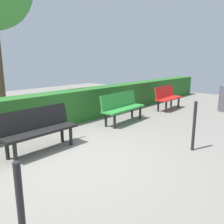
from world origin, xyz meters
TOP-DOWN VIEW (x-y plane):
  - ground_plane at (0.00, 0.00)m, footprint 20.49×20.49m
  - bench_red at (-5.11, -0.75)m, footprint 1.38×0.52m
  - bench_green at (-2.59, -0.85)m, footprint 1.60×0.53m
  - bench_black at (0.20, -0.74)m, footprint 1.54×0.48m
  - hedge_row at (-1.19, -1.99)m, footprint 16.49×0.61m
  - railing_post_mid at (-1.84, 1.56)m, footprint 0.06×0.06m
  - railing_post_far at (1.77, 1.56)m, footprint 0.06×0.06m

SIDE VIEW (x-z plane):
  - ground_plane at x=0.00m, z-range 0.00..0.00m
  - hedge_row at x=-1.19m, z-range 0.00..0.92m
  - bench_red at x=-5.11m, z-range 0.05..0.91m
  - bench_black at x=0.20m, z-range 0.05..0.91m
  - bench_green at x=-2.59m, z-range 0.05..0.91m
  - railing_post_mid at x=-1.84m, z-range 0.00..1.00m
  - railing_post_far at x=1.77m, z-range 0.00..1.00m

